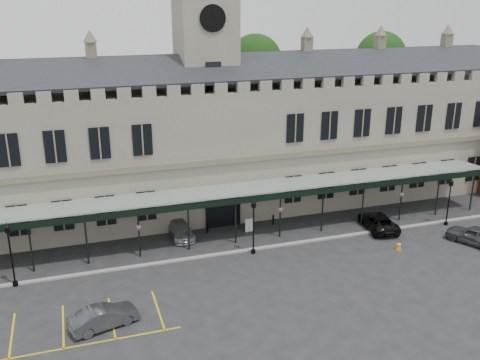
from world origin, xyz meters
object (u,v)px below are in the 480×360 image
object	(u,v)px
clock_tower	(206,73)
car_van	(378,221)
station_building	(208,144)
lamp_post_left	(10,249)
car_taxi	(181,230)
car_left_b	(104,317)
lamp_post_mid	(253,222)
car_right_a	(475,235)
lamp_post_right	(449,198)
sign_board	(249,225)
traffic_cone	(399,246)

from	to	relation	value
clock_tower	car_van	size ratio (longest dim) A/B	4.91
station_building	lamp_post_left	bearing A→B (deg)	-148.40
clock_tower	car_taxi	xyz separation A→B (m)	(-4.13, -6.07, -12.48)
station_building	clock_tower	size ratio (longest dim) A/B	2.42
lamp_post_left	car_taxi	size ratio (longest dim) A/B	1.12
clock_tower	car_left_b	world-z (taller)	clock_tower
clock_tower	car_taxi	bearing A→B (deg)	-124.21
lamp_post_mid	lamp_post_left	bearing A→B (deg)	178.68
car_right_a	car_van	bearing A→B (deg)	-67.38
lamp_post_mid	station_building	bearing A→B (deg)	94.04
lamp_post_left	lamp_post_right	size ratio (longest dim) A/B	1.11
lamp_post_right	car_right_a	size ratio (longest dim) A/B	0.96
car_taxi	car_right_a	size ratio (longest dim) A/B	0.95
car_right_a	lamp_post_left	bearing A→B (deg)	-33.31
lamp_post_left	car_left_b	size ratio (longest dim) A/B	1.14
lamp_post_left	sign_board	xyz separation A→B (m)	(19.03, 3.72, -2.32)
traffic_cone	sign_board	world-z (taller)	sign_board
car_taxi	sign_board	bearing A→B (deg)	-10.07
lamp_post_left	lamp_post_mid	size ratio (longest dim) A/B	1.05
car_left_b	car_van	distance (m)	25.75
station_building	lamp_post_left	xyz separation A→B (m)	(-17.19, -10.57, -3.55)
clock_tower	lamp_post_right	world-z (taller)	clock_tower
car_van	lamp_post_left	bearing A→B (deg)	9.81
lamp_post_left	car_right_a	world-z (taller)	lamp_post_left
clock_tower	lamp_post_right	size ratio (longest dim) A/B	5.58
station_building	sign_board	size ratio (longest dim) A/B	49.29
car_left_b	car_taxi	bearing A→B (deg)	-48.49
station_building	traffic_cone	xyz separation A→B (m)	(12.34, -14.06, -6.11)
lamp_post_mid	car_right_a	size ratio (longest dim) A/B	1.01
lamp_post_mid	car_right_a	xyz separation A→B (m)	(18.22, -4.11, -1.98)
clock_tower	car_right_a	distance (m)	27.26
lamp_post_mid	lamp_post_right	size ratio (longest dim) A/B	1.05
lamp_post_left	traffic_cone	world-z (taller)	lamp_post_left
traffic_cone	car_left_b	distance (m)	24.13
lamp_post_mid	car_left_b	distance (m)	14.18
car_right_a	sign_board	bearing A→B (deg)	-51.84
car_van	car_right_a	bearing A→B (deg)	147.24
clock_tower	lamp_post_right	distance (m)	24.69
car_left_b	car_van	xyz separation A→B (m)	(24.50, 7.93, -0.01)
lamp_post_left	lamp_post_right	world-z (taller)	lamp_post_left
clock_tower	sign_board	size ratio (longest dim) A/B	20.37
lamp_post_mid	car_van	world-z (taller)	lamp_post_mid
car_right_a	car_left_b	bearing A→B (deg)	-21.17
lamp_post_mid	sign_board	bearing A→B (deg)	75.45
car_van	station_building	bearing A→B (deg)	-28.70
sign_board	car_right_a	size ratio (longest dim) A/B	0.26
lamp_post_left	car_taxi	bearing A→B (deg)	19.36
lamp_post_left	car_right_a	xyz separation A→B (m)	(36.19, -4.52, -2.13)
car_left_b	sign_board	bearing A→B (deg)	-67.19
lamp_post_mid	traffic_cone	bearing A→B (deg)	-14.88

